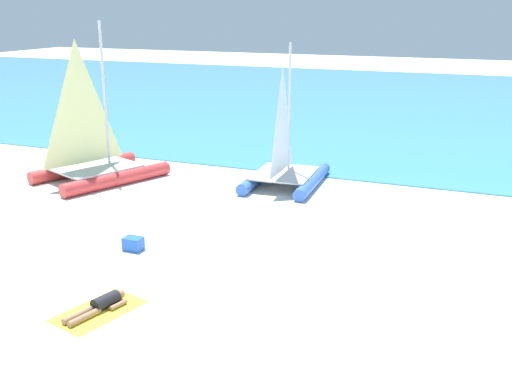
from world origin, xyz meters
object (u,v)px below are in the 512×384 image
(sailboat_red, at_px, (96,158))
(sailboat_blue, at_px, (285,165))
(towel_right, at_px, (99,311))
(sunbather_right, at_px, (101,305))
(cooler_box, at_px, (133,244))

(sailboat_red, relative_size, sailboat_blue, 1.14)
(sailboat_red, bearing_deg, sailboat_blue, 38.63)
(sailboat_blue, bearing_deg, towel_right, -96.03)
(sailboat_red, distance_m, towel_right, 10.61)
(sailboat_red, xyz_separation_m, sailboat_blue, (6.74, 1.99, -0.11))
(towel_right, height_order, sunbather_right, sunbather_right)
(sailboat_blue, distance_m, towel_right, 10.57)
(sunbather_right, bearing_deg, sailboat_red, 140.89)
(sailboat_red, height_order, cooler_box, sailboat_red)
(towel_right, height_order, cooler_box, cooler_box)
(sailboat_blue, height_order, cooler_box, sailboat_blue)
(sunbather_right, distance_m, cooler_box, 3.37)
(cooler_box, bearing_deg, sunbather_right, -68.79)
(sailboat_blue, bearing_deg, sunbather_right, -95.96)
(sailboat_blue, height_order, towel_right, sailboat_blue)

